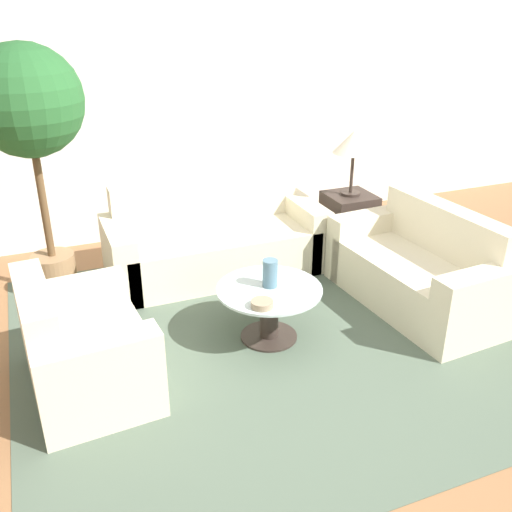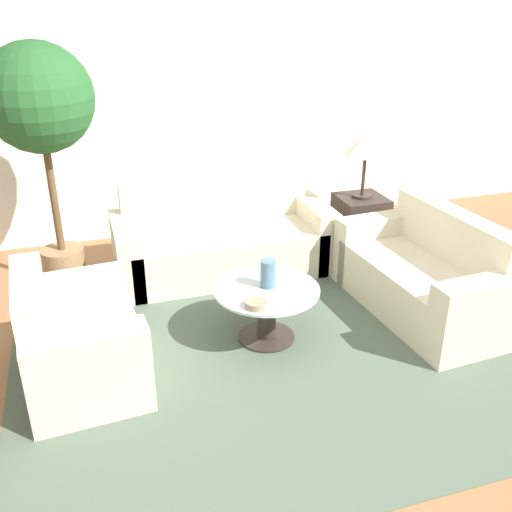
{
  "view_description": "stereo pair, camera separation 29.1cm",
  "coord_description": "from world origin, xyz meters",
  "px_view_note": "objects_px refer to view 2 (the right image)",
  "views": [
    {
      "loc": [
        -1.36,
        -2.68,
        2.29
      ],
      "look_at": [
        0.06,
        0.81,
        0.55
      ],
      "focal_mm": 40.0,
      "sensor_mm": 36.0,
      "label": 1
    },
    {
      "loc": [
        -1.08,
        -2.78,
        2.29
      ],
      "look_at": [
        0.06,
        0.81,
        0.55
      ],
      "focal_mm": 40.0,
      "sensor_mm": 36.0,
      "label": 2
    }
  ],
  "objects_px": {
    "sofa_main": "(222,241)",
    "bowl": "(256,304)",
    "coffee_table": "(267,306)",
    "potted_plant": "(40,111)",
    "vase": "(268,274)",
    "table_lamp": "(366,145)",
    "loveseat": "(428,278)",
    "armchair": "(73,345)"
  },
  "relations": [
    {
      "from": "armchair",
      "to": "loveseat",
      "type": "height_order",
      "value": "loveseat"
    },
    {
      "from": "vase",
      "to": "table_lamp",
      "type": "bearing_deg",
      "value": 40.15
    },
    {
      "from": "armchair",
      "to": "coffee_table",
      "type": "bearing_deg",
      "value": -89.7
    },
    {
      "from": "loveseat",
      "to": "bowl",
      "type": "bearing_deg",
      "value": -84.42
    },
    {
      "from": "table_lamp",
      "to": "bowl",
      "type": "distance_m",
      "value": 2.06
    },
    {
      "from": "sofa_main",
      "to": "bowl",
      "type": "xyz_separation_m",
      "value": [
        -0.14,
        -1.44,
        0.16
      ]
    },
    {
      "from": "bowl",
      "to": "armchair",
      "type": "bearing_deg",
      "value": 174.13
    },
    {
      "from": "table_lamp",
      "to": "loveseat",
      "type": "bearing_deg",
      "value": -87.74
    },
    {
      "from": "loveseat",
      "to": "bowl",
      "type": "height_order",
      "value": "loveseat"
    },
    {
      "from": "armchair",
      "to": "potted_plant",
      "type": "bearing_deg",
      "value": -2.23
    },
    {
      "from": "potted_plant",
      "to": "vase",
      "type": "distance_m",
      "value": 2.13
    },
    {
      "from": "potted_plant",
      "to": "loveseat",
      "type": "bearing_deg",
      "value": -25.5
    },
    {
      "from": "coffee_table",
      "to": "potted_plant",
      "type": "relative_size",
      "value": 0.38
    },
    {
      "from": "coffee_table",
      "to": "potted_plant",
      "type": "xyz_separation_m",
      "value": [
        -1.38,
        1.32,
        1.22
      ]
    },
    {
      "from": "armchair",
      "to": "vase",
      "type": "xyz_separation_m",
      "value": [
        1.34,
        0.13,
        0.24
      ]
    },
    {
      "from": "sofa_main",
      "to": "bowl",
      "type": "height_order",
      "value": "sofa_main"
    },
    {
      "from": "coffee_table",
      "to": "bowl",
      "type": "distance_m",
      "value": 0.32
    },
    {
      "from": "table_lamp",
      "to": "vase",
      "type": "relative_size",
      "value": 2.97
    },
    {
      "from": "armchair",
      "to": "table_lamp",
      "type": "height_order",
      "value": "table_lamp"
    },
    {
      "from": "sofa_main",
      "to": "table_lamp",
      "type": "distance_m",
      "value": 1.53
    },
    {
      "from": "table_lamp",
      "to": "potted_plant",
      "type": "height_order",
      "value": "potted_plant"
    },
    {
      "from": "table_lamp",
      "to": "bowl",
      "type": "bearing_deg",
      "value": -137.32
    },
    {
      "from": "sofa_main",
      "to": "loveseat",
      "type": "bearing_deg",
      "value": -41.65
    },
    {
      "from": "potted_plant",
      "to": "armchair",
      "type": "bearing_deg",
      "value": -87.99
    },
    {
      "from": "vase",
      "to": "bowl",
      "type": "height_order",
      "value": "vase"
    },
    {
      "from": "sofa_main",
      "to": "armchair",
      "type": "xyz_separation_m",
      "value": [
        -1.32,
        -1.32,
        0.0
      ]
    },
    {
      "from": "sofa_main",
      "to": "table_lamp",
      "type": "relative_size",
      "value": 3.17
    },
    {
      "from": "bowl",
      "to": "loveseat",
      "type": "bearing_deg",
      "value": 9.57
    },
    {
      "from": "coffee_table",
      "to": "armchair",
      "type": "bearing_deg",
      "value": -175.45
    },
    {
      "from": "coffee_table",
      "to": "bowl",
      "type": "xyz_separation_m",
      "value": [
        -0.15,
        -0.23,
        0.17
      ]
    },
    {
      "from": "potted_plant",
      "to": "bowl",
      "type": "height_order",
      "value": "potted_plant"
    },
    {
      "from": "bowl",
      "to": "table_lamp",
      "type": "bearing_deg",
      "value": 42.68
    },
    {
      "from": "table_lamp",
      "to": "potted_plant",
      "type": "bearing_deg",
      "value": 175.42
    },
    {
      "from": "potted_plant",
      "to": "bowl",
      "type": "distance_m",
      "value": 2.23
    },
    {
      "from": "table_lamp",
      "to": "sofa_main",
      "type": "bearing_deg",
      "value": 174.91
    },
    {
      "from": "loveseat",
      "to": "coffee_table",
      "type": "relative_size",
      "value": 2.04
    },
    {
      "from": "loveseat",
      "to": "bowl",
      "type": "xyz_separation_m",
      "value": [
        -1.48,
        -0.25,
        0.16
      ]
    },
    {
      "from": "sofa_main",
      "to": "potted_plant",
      "type": "relative_size",
      "value": 0.95
    },
    {
      "from": "coffee_table",
      "to": "bowl",
      "type": "relative_size",
      "value": 5.01
    },
    {
      "from": "loveseat",
      "to": "table_lamp",
      "type": "bearing_deg",
      "value": 178.27
    },
    {
      "from": "potted_plant",
      "to": "vase",
      "type": "xyz_separation_m",
      "value": [
        1.39,
        -1.29,
        -0.97
      ]
    },
    {
      "from": "armchair",
      "to": "table_lamp",
      "type": "xyz_separation_m",
      "value": [
        2.62,
        1.21,
        0.8
      ]
    }
  ]
}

